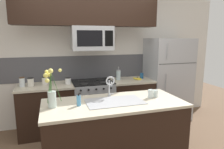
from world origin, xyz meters
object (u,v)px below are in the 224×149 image
Objects in this scene: drinking_glass at (150,94)px; storage_jar_tall at (22,82)px; storage_jar_short at (45,81)px; dish_soap_bottle at (79,100)px; storage_jar_squat at (68,81)px; french_press at (118,75)px; sink_faucet at (110,84)px; microwave at (92,38)px; banana_bunch at (138,79)px; spare_glass at (156,93)px; storage_jar_medium at (31,82)px; flower_vase at (51,94)px; stove_range at (93,104)px; coffee_tin at (142,76)px; refrigerator at (167,79)px.

storage_jar_tall is at bearing 145.49° from drinking_glass.
storage_jar_short is 0.92× the size of dish_soap_bottle.
storage_jar_tall reaches higher than storage_jar_squat.
sink_faucet is (-0.50, -1.09, 0.10)m from french_press.
storage_jar_squat is at bearing -179.91° from microwave.
storage_jar_short is 0.41m from storage_jar_squat.
spare_glass reaches higher than banana_bunch.
microwave is at bearing 70.74° from dish_soap_bottle.
sink_faucet is 0.55m from dish_soap_bottle.
storage_jar_medium is at bearing -2.23° from storage_jar_tall.
spare_glass is at bearing -84.33° from french_press.
storage_jar_tall is 1.34m from flower_vase.
dish_soap_bottle is (-0.44, -1.27, 0.52)m from stove_range.
storage_jar_squat is at bearing -2.74° from storage_jar_medium.
storage_jar_medium is 0.92× the size of dish_soap_bottle.
storage_jar_short is 1.47× the size of spare_glass.
spare_glass is 1.43m from flower_vase.
spare_glass is (0.09, 0.02, -0.01)m from drinking_glass.
storage_jar_short is at bearing 138.68° from drinking_glass.
storage_jar_short is 1.92m from drinking_glass.
stove_range is 7.85× the size of drinking_glass.
dish_soap_bottle is 0.34m from flower_vase.
drinking_glass is at bearing -88.46° from french_press.
storage_jar_squat is at bearing -7.69° from storage_jar_short.
banana_bunch is at bearing -142.00° from coffee_tin.
sink_faucet is (0.04, -1.03, 0.65)m from stove_range.
storage_jar_squat is (-0.46, -0.02, 0.51)m from stove_range.
microwave reaches higher than sink_faucet.
refrigerator is 11.45× the size of storage_jar_medium.
storage_jar_squat reaches higher than coffee_tin.
dish_soap_bottle is 1.39× the size of drinking_glass.
refrigerator is 0.60m from coffee_tin.
coffee_tin is at bearing 41.47° from dish_soap_bottle.
coffee_tin is (2.29, 0.04, -0.03)m from storage_jar_tall.
drinking_glass is at bearing -41.32° from storage_jar_short.
flower_vase reaches higher than coffee_tin.
storage_jar_tall is 1.02× the size of dish_soap_bottle.
storage_jar_medium is 2.16m from spare_glass.
refrigerator is (1.65, 0.02, 0.40)m from stove_range.
storage_jar_short is 1.27m from flower_vase.
storage_jar_short is at bearing 176.42° from microwave.
sink_faucet is (-0.87, -0.97, 0.18)m from banana_bunch.
sink_faucet reaches higher than dish_soap_bottle.
refrigerator is at bearing 0.23° from storage_jar_medium.
drinking_glass reaches higher than banana_bunch.
storage_jar_short is at bearing 179.70° from refrigerator.
coffee_tin is at bearing 1.09° from storage_jar_medium.
dish_soap_bottle is at bearing -108.96° from stove_range.
spare_glass is at bearing -16.52° from sink_faucet.
sink_faucet is at bearing -49.59° from storage_jar_short.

